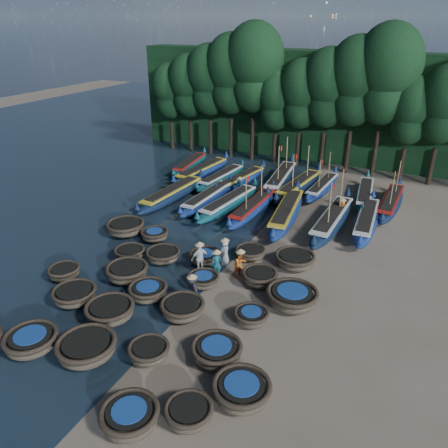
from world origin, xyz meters
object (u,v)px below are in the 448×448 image
at_px(coracle_20, 125,227).
at_px(coracle_22, 205,257).
at_px(coracle_18, 260,277).
at_px(fisherman_0, 225,250).
at_px(fisherman_3, 192,288).
at_px(long_boat_2, 172,194).
at_px(long_boat_13, 281,179).
at_px(long_boat_7, 332,220).
at_px(long_boat_4, 229,203).
at_px(fisherman_2, 240,263).
at_px(coracle_4, 189,412).
at_px(long_boat_17, 391,203).
at_px(coracle_24, 295,259).
at_px(fisherman_1, 217,262).
at_px(coracle_5, 75,294).
at_px(coracle_11, 127,271).
at_px(long_boat_3, 208,198).
at_px(coracle_21, 155,235).
at_px(long_boat_10, 202,171).
at_px(long_boat_8, 366,221).
at_px(coracle_14, 251,316).
at_px(coracle_8, 217,351).
at_px(coracle_12, 148,291).
at_px(coracle_16, 163,255).
at_px(fisherman_4, 200,257).
at_px(fisherman_5, 240,187).
at_px(fisherman_6, 341,209).
at_px(long_boat_5, 253,208).
at_px(long_boat_6, 286,213).
at_px(coracle_15, 130,253).
at_px(long_boat_15, 322,187).
at_px(long_boat_16, 365,195).
at_px(coracle_9, 242,390).
at_px(coracle_17, 203,279).
at_px(long_boat_11, 221,178).
at_px(coracle_2, 87,347).
at_px(coracle_6, 110,311).
at_px(coracle_7, 149,351).
at_px(coracle_3, 130,416).
at_px(long_boat_12, 242,179).
at_px(long_boat_9, 190,165).

xyz_separation_m(coracle_20, coracle_22, (6.35, -0.94, -0.10)).
distance_m(coracle_18, coracle_22, 3.71).
height_order(fisherman_0, fisherman_3, fisherman_0).
xyz_separation_m(long_boat_2, long_boat_13, (6.22, 6.90, 0.03)).
bearing_deg(coracle_20, fisherman_0, -3.79).
distance_m(coracle_18, long_boat_7, 8.52).
bearing_deg(long_boat_4, fisherman_2, -53.51).
distance_m(coracle_4, long_boat_17, 22.76).
height_order(coracle_24, fisherman_1, fisherman_1).
relative_size(coracle_5, coracle_20, 0.98).
relative_size(coracle_11, long_boat_3, 0.36).
relative_size(coracle_21, long_boat_10, 0.21).
bearing_deg(fisherman_3, long_boat_8, 102.20).
distance_m(coracle_14, fisherman_3, 3.26).
relative_size(coracle_8, coracle_12, 0.96).
distance_m(coracle_16, long_boat_8, 13.62).
height_order(fisherman_4, fisherman_5, fisherman_4).
height_order(long_boat_13, fisherman_6, long_boat_13).
bearing_deg(fisherman_0, fisherman_2, 26.00).
height_order(coracle_22, long_boat_5, long_boat_5).
bearing_deg(long_boat_3, long_boat_10, 124.71).
distance_m(long_boat_4, long_boat_6, 4.35).
height_order(coracle_15, long_boat_6, long_boat_6).
relative_size(long_boat_15, long_boat_16, 0.95).
bearing_deg(coracle_9, fisherman_6, 91.11).
xyz_separation_m(coracle_17, coracle_21, (-5.20, 3.11, 0.04)).
xyz_separation_m(coracle_9, coracle_20, (-12.33, 9.05, 0.01)).
xyz_separation_m(coracle_14, long_boat_11, (-9.61, 16.02, 0.12)).
bearing_deg(coracle_14, coracle_8, -96.63).
height_order(coracle_2, coracle_22, coracle_2).
relative_size(coracle_11, fisherman_4, 1.40).
xyz_separation_m(coracle_6, coracle_7, (3.14, -1.36, -0.07)).
relative_size(long_boat_3, long_boat_10, 0.94).
xyz_separation_m(coracle_24, long_boat_7, (0.67, 5.78, 0.16)).
bearing_deg(long_boat_2, coracle_3, -58.33).
xyz_separation_m(coracle_16, long_boat_4, (0.19, 8.27, 0.15)).
relative_size(coracle_11, long_boat_12, 0.38).
xyz_separation_m(coracle_12, coracle_22, (0.86, 4.33, -0.04)).
bearing_deg(coracle_2, coracle_24, 63.35).
relative_size(coracle_12, fisherman_4, 1.17).
bearing_deg(fisherman_2, long_boat_8, -1.70).
bearing_deg(long_boat_13, fisherman_0, -90.25).
xyz_separation_m(long_boat_4, long_boat_10, (-5.20, 5.39, 0.01)).
distance_m(coracle_11, coracle_24, 9.25).
bearing_deg(long_boat_9, coracle_9, -62.26).
distance_m(coracle_11, long_boat_10, 16.73).
distance_m(coracle_5, coracle_16, 5.55).
xyz_separation_m(coracle_24, fisherman_5, (-7.20, 8.33, 0.36)).
bearing_deg(coracle_4, long_boat_7, 87.75).
bearing_deg(coracle_6, long_boat_13, 87.02).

